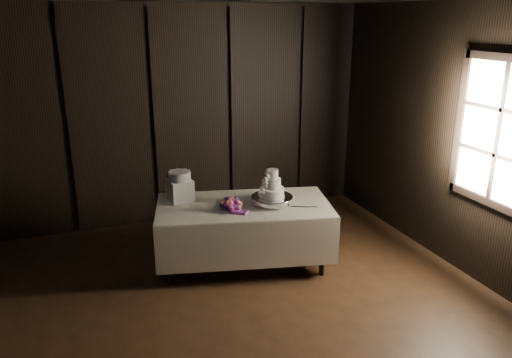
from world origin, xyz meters
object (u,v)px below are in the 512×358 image
object	(u,v)px
wedding_cake	(271,187)
bouquet	(231,205)
box_pedestal	(180,190)
small_cake	(180,176)
display_table	(244,232)
cake_stand	(272,200)

from	to	relation	value
wedding_cake	bouquet	xyz separation A→B (m)	(-0.47, -0.00, -0.16)
box_pedestal	small_cake	distance (m)	0.18
display_table	bouquet	size ratio (longest dim) A/B	5.54
cake_stand	display_table	bearing A→B (deg)	162.07
wedding_cake	box_pedestal	bearing A→B (deg)	140.84
display_table	small_cake	size ratio (longest dim) A/B	8.49
wedding_cake	bouquet	world-z (taller)	wedding_cake
bouquet	cake_stand	bearing A→B (deg)	1.89
wedding_cake	bouquet	bearing A→B (deg)	169.18
cake_stand	wedding_cake	size ratio (longest dim) A/B	1.48
display_table	bouquet	bearing A→B (deg)	-134.91
cake_stand	box_pedestal	xyz separation A→B (m)	(-0.96, 0.48, 0.08)
display_table	wedding_cake	bearing A→B (deg)	-8.67
wedding_cake	display_table	bearing A→B (deg)	147.12
box_pedestal	display_table	bearing A→B (deg)	-30.56
display_table	box_pedestal	bearing A→B (deg)	162.50
cake_stand	wedding_cake	bearing A→B (deg)	-150.26
cake_stand	wedding_cake	xyz separation A→B (m)	(-0.02, -0.01, 0.17)
wedding_cake	box_pedestal	xyz separation A→B (m)	(-0.94, 0.50, -0.09)
bouquet	box_pedestal	world-z (taller)	box_pedestal
display_table	box_pedestal	size ratio (longest dim) A/B	8.36
display_table	cake_stand	distance (m)	0.51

